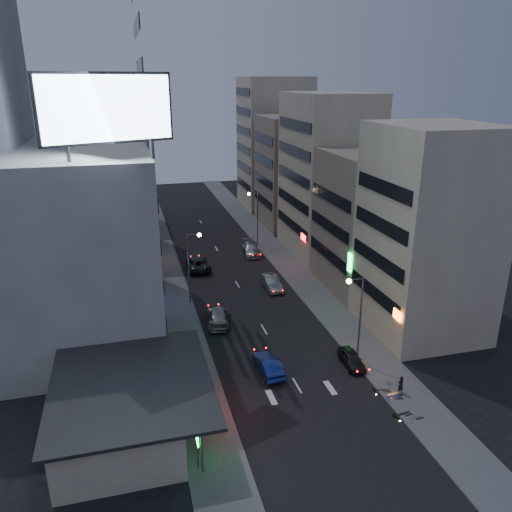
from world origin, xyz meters
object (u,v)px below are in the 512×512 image
object	(u,v)px
road_car_blue	(268,365)
person	(401,385)
scooter_silver_b	(400,386)
scooter_black_b	(390,383)
parked_car_right_mid	(271,282)
road_car_silver	(218,316)
scooter_blue	(402,389)
parked_car_right_far	(252,249)
parked_car_left	(198,263)
parked_car_right_near	(352,359)
scooter_silver_a	(421,408)
scooter_black_a	(409,405)

from	to	relation	value
road_car_blue	person	distance (m)	10.87
road_car_blue	scooter_silver_b	xyz separation A→B (m)	(9.37, -5.52, -0.10)
road_car_blue	scooter_black_b	size ratio (longest dim) A/B	2.64
road_car_blue	person	bearing A→B (deg)	146.40
parked_car_right_mid	road_car_blue	bearing A→B (deg)	-107.50
road_car_silver	scooter_black_b	distance (m)	18.74
road_car_blue	scooter_blue	world-z (taller)	road_car_blue
scooter_silver_b	road_car_silver	bearing A→B (deg)	33.62
parked_car_right_far	scooter_silver_b	distance (m)	35.53
parked_car_right_mid	parked_car_left	distance (m)	11.46
parked_car_right_mid	parked_car_right_near	bearing A→B (deg)	-83.92
road_car_blue	scooter_black_b	xyz separation A→B (m)	(8.75, -4.99, -0.10)
person	scooter_silver_a	world-z (taller)	person
parked_car_right_mid	scooter_blue	world-z (taller)	parked_car_right_mid
parked_car_right_near	scooter_silver_b	xyz separation A→B (m)	(2.01, -4.74, 0.01)
parked_car_right_far	person	xyz separation A→B (m)	(3.09, -35.54, 0.08)
parked_car_left	scooter_black_a	distance (m)	35.51
parked_car_left	person	world-z (taller)	person
parked_car_right_far	scooter_silver_a	distance (m)	38.49
scooter_blue	scooter_black_b	bearing A→B (deg)	34.33
scooter_black_a	scooter_silver_b	xyz separation A→B (m)	(0.65, 2.35, -0.02)
road_car_blue	scooter_black_a	bearing A→B (deg)	135.81
parked_car_right_far	scooter_silver_b	bearing A→B (deg)	-78.77
person	road_car_blue	bearing A→B (deg)	-43.10
parked_car_right_far	scooter_silver_b	world-z (taller)	parked_car_right_far
scooter_black_b	scooter_black_a	bearing A→B (deg)	-166.46
parked_car_left	parked_car_right_mid	bearing A→B (deg)	129.96
scooter_black_a	scooter_blue	xyz separation A→B (m)	(0.50, 1.88, 0.01)
scooter_black_b	parked_car_left	bearing A→B (deg)	33.52
road_car_blue	scooter_silver_a	xyz separation A→B (m)	(9.34, -8.50, -0.08)
scooter_blue	road_car_silver	bearing A→B (deg)	45.03
road_car_silver	scooter_black_b	xyz separation A→B (m)	(11.16, -15.05, -0.13)
parked_car_left	road_car_blue	distance (m)	26.03
road_car_blue	person	xyz separation A→B (m)	(9.27, -5.68, 0.14)
road_car_blue	scooter_black_a	world-z (taller)	road_car_blue
road_car_blue	scooter_black_a	xyz separation A→B (m)	(8.72, -7.87, -0.08)
road_car_blue	road_car_silver	size ratio (longest dim) A/B	0.85
parked_car_right_far	scooter_black_b	size ratio (longest dim) A/B	3.24
parked_car_right_near	parked_car_left	size ratio (longest dim) A/B	0.64
parked_car_right_mid	scooter_blue	size ratio (longest dim) A/B	2.60
parked_car_right_far	scooter_black_b	distance (m)	34.95
scooter_silver_a	scooter_silver_b	world-z (taller)	scooter_silver_a
parked_car_right_mid	parked_car_right_far	bearing A→B (deg)	86.08
person	scooter_blue	bearing A→B (deg)	69.49
parked_car_right_near	road_car_silver	distance (m)	14.59
road_car_silver	scooter_blue	distance (m)	19.82
parked_car_left	scooter_black_b	bearing A→B (deg)	108.60
person	road_car_silver	bearing A→B (deg)	-65.01
parked_car_right_far	scooter_blue	size ratio (longest dim) A/B	3.02
road_car_silver	scooter_black_b	world-z (taller)	road_car_silver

